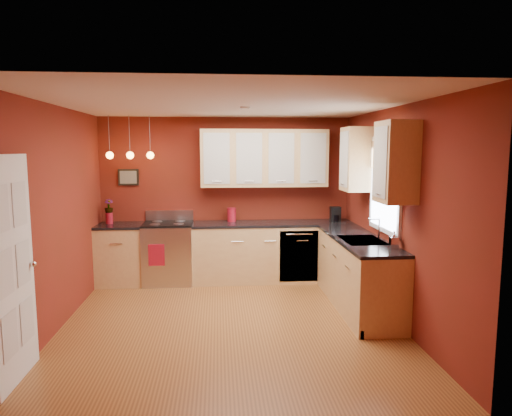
{
  "coord_description": "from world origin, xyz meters",
  "views": [
    {
      "loc": [
        -0.13,
        -5.3,
        2.1
      ],
      "look_at": [
        0.39,
        1.0,
        1.28
      ],
      "focal_mm": 32.0,
      "sensor_mm": 36.0,
      "label": 1
    }
  ],
  "objects": [
    {
      "name": "counter_back_right",
      "position": [
        0.73,
        1.8,
        0.92
      ],
      "size": [
        2.54,
        0.62,
        0.04
      ],
      "primitive_type": "cube",
      "color": "black",
      "rests_on": "base_cabinets_back_right"
    },
    {
      "name": "wall_back",
      "position": [
        0.0,
        2.1,
        1.3
      ],
      "size": [
        4.0,
        0.02,
        2.6
      ],
      "primitive_type": "cube",
      "color": "maroon",
      "rests_on": "floor"
    },
    {
      "name": "soap_pump",
      "position": [
        1.9,
        -0.25,
        1.05
      ],
      "size": [
        0.11,
        0.11,
        0.21
      ],
      "primitive_type": "imported",
      "rotation": [
        0.0,
        0.0,
        -0.11
      ],
      "color": "silver",
      "rests_on": "counter_right"
    },
    {
      "name": "red_canister",
      "position": [
        0.08,
        1.94,
        1.05
      ],
      "size": [
        0.15,
        0.15,
        0.22
      ],
      "color": "maroon",
      "rests_on": "counter_back_right"
    },
    {
      "name": "sink",
      "position": [
        1.7,
        0.3,
        0.92
      ],
      "size": [
        0.5,
        0.7,
        0.33
      ],
      "color": "gray",
      "rests_on": "counter_right"
    },
    {
      "name": "upper_cabinets_right",
      "position": [
        1.82,
        0.32,
        1.95
      ],
      "size": [
        0.35,
        1.95,
        0.9
      ],
      "primitive_type": "cube",
      "color": "#D9B474",
      "rests_on": "wall_right"
    },
    {
      "name": "floor",
      "position": [
        0.0,
        0.0,
        0.0
      ],
      "size": [
        4.2,
        4.2,
        0.0
      ],
      "primitive_type": "plane",
      "color": "#9B602D",
      "rests_on": "ground"
    },
    {
      "name": "dishwasher_front",
      "position": [
        1.1,
        1.51,
        0.45
      ],
      "size": [
        0.6,
        0.02,
        0.8
      ],
      "primitive_type": "cube",
      "color": "#BBBCC0",
      "rests_on": "base_cabinets_back_right"
    },
    {
      "name": "upper_cabinets_back",
      "position": [
        0.6,
        1.93,
        1.95
      ],
      "size": [
        2.0,
        0.35,
        0.9
      ],
      "primitive_type": "cube",
      "color": "#D9B474",
      "rests_on": "wall_back"
    },
    {
      "name": "pendant_lights",
      "position": [
        -1.45,
        1.75,
        2.01
      ],
      "size": [
        0.71,
        0.11,
        0.66
      ],
      "color": "gray",
      "rests_on": "ceiling"
    },
    {
      "name": "window",
      "position": [
        1.97,
        0.3,
        1.69
      ],
      "size": [
        0.06,
        1.02,
        1.22
      ],
      "color": "white",
      "rests_on": "wall_right"
    },
    {
      "name": "counter_back_left",
      "position": [
        -1.65,
        1.8,
        0.92
      ],
      "size": [
        0.7,
        0.62,
        0.04
      ],
      "primitive_type": "cube",
      "color": "black",
      "rests_on": "base_cabinets_back_left"
    },
    {
      "name": "wall_right",
      "position": [
        2.0,
        0.0,
        1.3
      ],
      "size": [
        0.02,
        4.2,
        2.6
      ],
      "primitive_type": "cube",
      "color": "maroon",
      "rests_on": "floor"
    },
    {
      "name": "counter_right",
      "position": [
        1.7,
        0.45,
        0.92
      ],
      "size": [
        0.62,
        2.1,
        0.04
      ],
      "primitive_type": "cube",
      "color": "black",
      "rests_on": "base_cabinets_right"
    },
    {
      "name": "base_cabinets_back_left",
      "position": [
        -1.65,
        1.8,
        0.45
      ],
      "size": [
        0.7,
        0.6,
        0.9
      ],
      "primitive_type": "cube",
      "color": "#D9B474",
      "rests_on": "floor"
    },
    {
      "name": "red_vase",
      "position": [
        -1.83,
        1.87,
        1.03
      ],
      "size": [
        0.11,
        0.11,
        0.17
      ],
      "primitive_type": "cylinder",
      "color": "maroon",
      "rests_on": "counter_back_left"
    },
    {
      "name": "base_cabinets_back_right",
      "position": [
        0.73,
        1.8,
        0.45
      ],
      "size": [
        2.54,
        0.6,
        0.9
      ],
      "primitive_type": "cube",
      "color": "#D9B474",
      "rests_on": "floor"
    },
    {
      "name": "wall_front",
      "position": [
        0.0,
        -2.1,
        1.3
      ],
      "size": [
        4.0,
        0.02,
        2.6
      ],
      "primitive_type": "cube",
      "color": "maroon",
      "rests_on": "floor"
    },
    {
      "name": "coffee_maker",
      "position": [
        1.75,
        1.83,
        1.05
      ],
      "size": [
        0.16,
        0.16,
        0.23
      ],
      "rotation": [
        0.0,
        0.0,
        -0.03
      ],
      "color": "black",
      "rests_on": "counter_back_right"
    },
    {
      "name": "door_left_wall",
      "position": [
        -1.97,
        -1.2,
        1.03
      ],
      "size": [
        0.12,
        0.82,
        2.05
      ],
      "color": "white",
      "rests_on": "floor"
    },
    {
      "name": "gas_range",
      "position": [
        -0.92,
        1.8,
        0.48
      ],
      "size": [
        0.76,
        0.64,
        1.11
      ],
      "color": "#BBBCC0",
      "rests_on": "floor"
    },
    {
      "name": "wall_picture",
      "position": [
        -1.55,
        2.08,
        1.65
      ],
      "size": [
        0.32,
        0.03,
        0.26
      ],
      "primitive_type": "cube",
      "color": "black",
      "rests_on": "wall_back"
    },
    {
      "name": "flowers",
      "position": [
        -1.83,
        1.87,
        1.21
      ],
      "size": [
        0.16,
        0.16,
        0.23
      ],
      "primitive_type": "imported",
      "rotation": [
        0.0,
        0.0,
        0.31
      ],
      "color": "maroon",
      "rests_on": "red_vase"
    },
    {
      "name": "dish_towel",
      "position": [
        -1.06,
        1.47,
        0.52
      ],
      "size": [
        0.24,
        0.02,
        0.33
      ],
      "primitive_type": "cube",
      "color": "maroon",
      "rests_on": "gas_range"
    },
    {
      "name": "ceiling",
      "position": [
        0.0,
        0.0,
        2.6
      ],
      "size": [
        4.0,
        4.2,
        0.02
      ],
      "primitive_type": "cube",
      "color": "silver",
      "rests_on": "wall_back"
    },
    {
      "name": "wall_left",
      "position": [
        -2.0,
        0.0,
        1.3
      ],
      "size": [
        0.02,
        4.2,
        2.6
      ],
      "primitive_type": "cube",
      "color": "maroon",
      "rests_on": "floor"
    },
    {
      "name": "base_cabinets_right",
      "position": [
        1.7,
        0.45,
        0.45
      ],
      "size": [
        0.6,
        2.1,
        0.9
      ],
      "primitive_type": "cube",
      "color": "#D9B474",
      "rests_on": "floor"
    }
  ]
}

